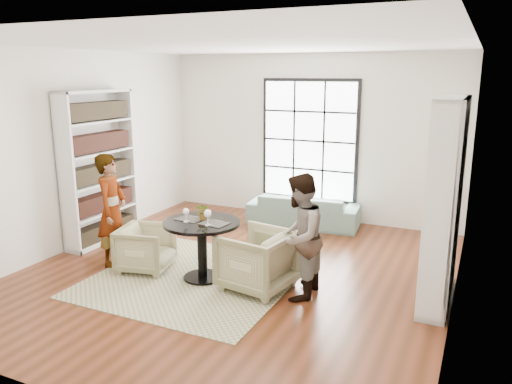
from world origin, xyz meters
The scene contains 16 objects.
ground centered at (0.00, 0.00, 0.00)m, with size 6.00×6.00×0.00m, color #5D2916.
room_shell centered at (0.00, 0.54, 1.26)m, with size 6.00×6.01×6.00m.
rug centered at (-0.41, -0.40, 0.01)m, with size 2.53×2.53×0.01m, color tan.
pedestal_table centered at (-0.30, -0.37, 0.57)m, with size 1.00×1.00×0.79m.
sofa centered at (0.10, 2.45, 0.28)m, with size 1.94×0.76×0.57m, color gray.
armchair_left centered at (-1.17, -0.43, 0.31)m, with size 0.67×0.69×0.63m, color tan.
armchair_right centered at (0.47, -0.33, 0.38)m, with size 0.81×0.83×0.76m, color #C6C18D.
person_left centered at (-1.72, -0.43, 0.79)m, with size 0.58×0.38×1.59m, color gray.
person_right centered at (1.02, -0.33, 0.76)m, with size 0.74×0.58×1.52m, color gray.
placemat_left centered at (-0.49, -0.35, 0.80)m, with size 0.34×0.26×0.01m, color black.
placemat_right centered at (-0.10, -0.39, 0.80)m, with size 0.34×0.26×0.01m, color black.
cutlery_left centered at (-0.49, -0.35, 0.80)m, with size 0.14×0.22×0.01m, color silver, non-canonical shape.
cutlery_right centered at (-0.10, -0.39, 0.80)m, with size 0.14×0.22×0.01m, color silver, non-canonical shape.
wine_glass_left centered at (-0.47, -0.47, 0.92)m, with size 0.08×0.08×0.18m.
wine_glass_right centered at (-0.14, -0.48, 0.94)m, with size 0.09×0.09×0.21m.
flower_centerpiece centered at (-0.31, -0.30, 0.90)m, with size 0.20×0.17×0.22m, color gray.
Camera 1 is at (2.92, -5.65, 2.66)m, focal length 35.00 mm.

